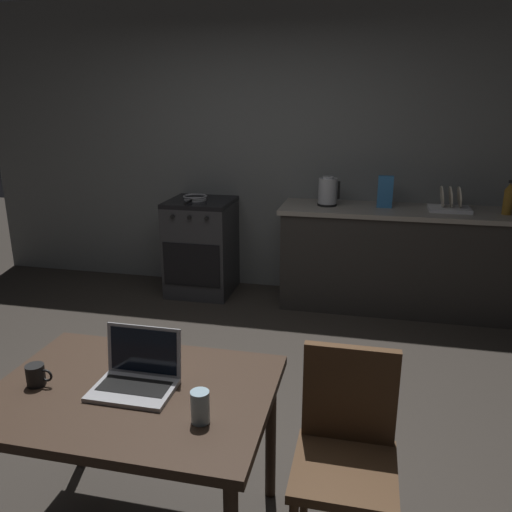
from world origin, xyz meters
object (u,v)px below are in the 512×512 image
object	(u,v)px
coffee_mug	(36,375)
dining_table	(133,406)
laptop	(137,377)
dish_rack	(450,205)
chair	(346,445)
bottle	(509,199)
stove_oven	(202,247)
frying_pan	(195,198)
electric_kettle	(328,192)
drinking_glass	(200,407)
cereal_box	(385,192)

from	to	relation	value
coffee_mug	dining_table	bearing A→B (deg)	7.85
laptop	dish_rack	world-z (taller)	dish_rack
chair	bottle	xyz separation A→B (m)	(1.14, 2.72, 0.53)
bottle	laptop	bearing A→B (deg)	-125.09
stove_oven	frying_pan	world-z (taller)	frying_pan
stove_oven	electric_kettle	distance (m)	1.32
electric_kettle	dish_rack	size ratio (longest dim) A/B	0.76
stove_oven	frying_pan	xyz separation A→B (m)	(-0.04, -0.03, 0.48)
chair	frying_pan	distance (m)	3.19
dish_rack	coffee_mug	bearing A→B (deg)	-123.44
electric_kettle	drinking_glass	xyz separation A→B (m)	(-0.18, -3.03, -0.26)
chair	laptop	distance (m)	0.88
drinking_glass	chair	bearing A→B (deg)	26.43
coffee_mug	drinking_glass	xyz separation A→B (m)	(0.72, -0.09, 0.02)
stove_oven	drinking_glass	distance (m)	3.21
drinking_glass	cereal_box	distance (m)	3.13
dining_table	drinking_glass	distance (m)	0.39
frying_pan	drinking_glass	world-z (taller)	frying_pan
dining_table	bottle	distance (m)	3.49
dining_table	coffee_mug	bearing A→B (deg)	-172.15
bottle	drinking_glass	bearing A→B (deg)	-119.06
electric_kettle	dish_rack	distance (m)	1.04
coffee_mug	chair	bearing A→B (deg)	7.57
dining_table	electric_kettle	distance (m)	2.96
chair	coffee_mug	bearing A→B (deg)	177.55
chair	drinking_glass	world-z (taller)	chair
bottle	frying_pan	size ratio (longest dim) A/B	0.70
laptop	electric_kettle	distance (m)	2.92
dining_table	drinking_glass	bearing A→B (deg)	-23.30
laptop	bottle	bearing A→B (deg)	63.25
laptop	drinking_glass	size ratio (longest dim) A/B	2.64
laptop	drinking_glass	world-z (taller)	laptop
coffee_mug	drinking_glass	world-z (taller)	drinking_glass
coffee_mug	electric_kettle	bearing A→B (deg)	72.86
chair	stove_oven	bearing A→B (deg)	108.78
dining_table	chair	distance (m)	0.87
stove_oven	electric_kettle	size ratio (longest dim) A/B	3.52
chair	cereal_box	size ratio (longest dim) A/B	3.21
dining_table	frying_pan	bearing A→B (deg)	104.05
dining_table	drinking_glass	world-z (taller)	drinking_glass
electric_kettle	laptop	bearing A→B (deg)	-99.97
stove_oven	electric_kettle	world-z (taller)	electric_kettle
stove_oven	chair	size ratio (longest dim) A/B	1.03
stove_oven	dining_table	distance (m)	2.96
stove_oven	frying_pan	bearing A→B (deg)	-146.43
stove_oven	laptop	size ratio (longest dim) A/B	2.85
dining_table	bottle	world-z (taller)	bottle
chair	dish_rack	bearing A→B (deg)	65.80
dish_rack	bottle	bearing A→B (deg)	-6.49
frying_pan	electric_kettle	bearing A→B (deg)	1.39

